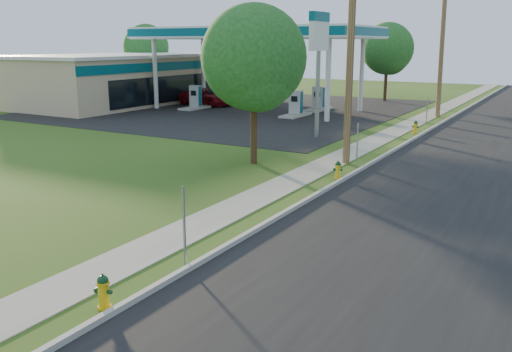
{
  "coord_description": "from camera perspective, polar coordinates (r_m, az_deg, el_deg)",
  "views": [
    {
      "loc": [
        7.84,
        -5.43,
        5.24
      ],
      "look_at": [
        0.0,
        8.0,
        1.4
      ],
      "focal_mm": 38.0,
      "sensor_mm": 36.0,
      "label": 1
    }
  ],
  "objects": [
    {
      "name": "ground_plane",
      "position": [
        10.89,
        -22.69,
        -16.08
      ],
      "size": [
        140.0,
        140.0,
        0.0
      ],
      "primitive_type": "plane",
      "color": "#284612",
      "rests_on": "ground"
    },
    {
      "name": "road",
      "position": [
        16.63,
        17.18,
        -5.1
      ],
      "size": [
        8.0,
        120.0,
        0.02
      ],
      "primitive_type": "cube",
      "color": "black",
      "rests_on": "ground"
    },
    {
      "name": "curb",
      "position": [
        17.85,
        4.63,
        -2.99
      ],
      "size": [
        0.15,
        120.0,
        0.15
      ],
      "primitive_type": "cube",
      "color": "#A8A69B",
      "rests_on": "ground"
    },
    {
      "name": "sidewalk",
      "position": [
        18.66,
        -0.22,
        -2.39
      ],
      "size": [
        1.5,
        120.0,
        0.03
      ],
      "primitive_type": "cube",
      "color": "gray",
      "rests_on": "ground"
    },
    {
      "name": "forecourt",
      "position": [
        44.69,
        -2.21,
        7.14
      ],
      "size": [
        26.0,
        28.0,
        0.02
      ],
      "primitive_type": "cube",
      "color": "black",
      "rests_on": "ground"
    },
    {
      "name": "utility_pole_mid",
      "position": [
        23.97,
        9.91,
        12.98
      ],
      "size": [
        1.4,
        0.32,
        9.8
      ],
      "color": "brown",
      "rests_on": "ground"
    },
    {
      "name": "utility_pole_far",
      "position": [
        41.31,
        18.96,
        12.54
      ],
      "size": [
        1.4,
        0.32,
        9.5
      ],
      "color": "brown",
      "rests_on": "ground"
    },
    {
      "name": "sign_post_near",
      "position": [
        12.98,
        -7.56,
        -5.33
      ],
      "size": [
        0.05,
        0.04,
        2.0
      ],
      "primitive_type": "cube",
      "color": "gray",
      "rests_on": "ground"
    },
    {
      "name": "sign_post_mid",
      "position": [
        23.13,
        10.6,
        3.07
      ],
      "size": [
        0.05,
        0.04,
        2.0
      ],
      "primitive_type": "cube",
      "color": "gray",
      "rests_on": "ground"
    },
    {
      "name": "sign_post_far",
      "position": [
        34.74,
        17.53,
        6.22
      ],
      "size": [
        0.05,
        0.04,
        2.0
      ],
      "primitive_type": "cube",
      "color": "gray",
      "rests_on": "ground"
    },
    {
      "name": "gas_canopy",
      "position": [
        43.34,
        0.02,
        14.74
      ],
      "size": [
        18.18,
        9.18,
        6.4
      ],
      "color": "silver",
      "rests_on": "ground"
    },
    {
      "name": "fuel_pump_nw",
      "position": [
        44.38,
        -6.37,
        7.94
      ],
      "size": [
        1.2,
        3.2,
        1.9
      ],
      "color": "#A8A69B",
      "rests_on": "ground"
    },
    {
      "name": "fuel_pump_ne",
      "position": [
        39.71,
        4.21,
        7.3
      ],
      "size": [
        1.2,
        3.2,
        1.9
      ],
      "color": "#A8A69B",
      "rests_on": "ground"
    },
    {
      "name": "fuel_pump_sw",
      "position": [
        47.64,
        -3.48,
        8.4
      ],
      "size": [
        1.2,
        3.2,
        1.9
      ],
      "color": "#A8A69B",
      "rests_on": "ground"
    },
    {
      "name": "fuel_pump_se",
      "position": [
        43.31,
        6.57,
        7.79
      ],
      "size": [
        1.2,
        3.2,
        1.9
      ],
      "color": "#A8A69B",
      "rests_on": "ground"
    },
    {
      "name": "convenience_store",
      "position": [
        51.22,
        -12.83,
        10.05
      ],
      "size": [
        10.4,
        22.4,
        4.25
      ],
      "color": "tan",
      "rests_on": "ground"
    },
    {
      "name": "price_pylon",
      "position": [
        30.54,
        6.65,
        14.14
      ],
      "size": [
        0.34,
        2.04,
        6.85
      ],
      "color": "gray",
      "rests_on": "ground"
    },
    {
      "name": "tree_verge",
      "position": [
        23.52,
        -0.13,
        11.91
      ],
      "size": [
        4.55,
        4.55,
        6.89
      ],
      "color": "#361F12",
      "rests_on": "ground"
    },
    {
      "name": "tree_lot",
      "position": [
        51.27,
        13.74,
        12.7
      ],
      "size": [
        4.65,
        4.65,
        7.04
      ],
      "color": "#361F12",
      "rests_on": "ground"
    },
    {
      "name": "tree_back",
      "position": [
        59.69,
        -11.45,
        13.01
      ],
      "size": [
        4.73,
        4.73,
        7.17
      ],
      "color": "#361F12",
      "rests_on": "ground"
    },
    {
      "name": "hydrant_near",
      "position": [
        11.56,
        -15.77,
        -11.63
      ],
      "size": [
        0.39,
        0.35,
        0.75
      ],
      "color": "gold",
      "rests_on": "ground"
    },
    {
      "name": "hydrant_mid",
      "position": [
        21.6,
        8.62,
        0.63
      ],
      "size": [
        0.38,
        0.33,
        0.72
      ],
      "color": "gold",
      "rests_on": "ground"
    },
    {
      "name": "hydrant_far",
      "position": [
        33.47,
        16.43,
        4.96
      ],
      "size": [
        0.4,
        0.36,
        0.78
      ],
      "color": "gold",
      "rests_on": "ground"
    },
    {
      "name": "car_red",
      "position": [
        46.93,
        -5.16,
        8.28
      ],
      "size": [
        5.42,
        3.03,
        1.43
      ],
      "primitive_type": "imported",
      "rotation": [
        0.0,
        0.0,
        1.44
      ],
      "color": "maroon",
      "rests_on": "ground"
    }
  ]
}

